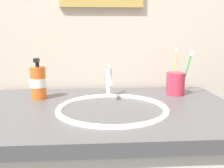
# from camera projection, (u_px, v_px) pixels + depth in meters

# --- Properties ---
(tiled_wall_back) EXTENTS (2.21, 0.04, 2.40)m
(tiled_wall_back) POSITION_uv_depth(u_px,v_px,m) (102.00, 28.00, 1.33)
(tiled_wall_back) COLOR beige
(tiled_wall_back) RESTS_ON ground
(sink_basin) EXTENTS (0.42, 0.42, 0.12)m
(sink_basin) POSITION_uv_depth(u_px,v_px,m) (113.00, 120.00, 1.00)
(sink_basin) COLOR white
(sink_basin) RESTS_ON vanity_counter
(faucet) EXTENTS (0.02, 0.15, 0.13)m
(faucet) POSITION_uv_depth(u_px,v_px,m) (109.00, 82.00, 1.18)
(faucet) COLOR silver
(faucet) RESTS_ON sink_basin
(toothbrush_cup) EXTENTS (0.08, 0.08, 0.10)m
(toothbrush_cup) POSITION_uv_depth(u_px,v_px,m) (175.00, 84.00, 1.22)
(toothbrush_cup) COLOR #D8334C
(toothbrush_cup) RESTS_ON vanity_counter
(toothbrush_green) EXTENTS (0.05, 0.02, 0.20)m
(toothbrush_green) POSITION_uv_depth(u_px,v_px,m) (187.00, 70.00, 1.19)
(toothbrush_green) COLOR green
(toothbrush_green) RESTS_ON toothbrush_cup
(toothbrush_yellow) EXTENTS (0.01, 0.03, 0.21)m
(toothbrush_yellow) POSITION_uv_depth(u_px,v_px,m) (175.00, 67.00, 1.24)
(toothbrush_yellow) COLOR yellow
(toothbrush_yellow) RESTS_ON toothbrush_cup
(soap_dispenser) EXTENTS (0.07, 0.07, 0.17)m
(soap_dispenser) POSITION_uv_depth(u_px,v_px,m) (38.00, 82.00, 1.14)
(soap_dispenser) COLOR orange
(soap_dispenser) RESTS_ON vanity_counter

